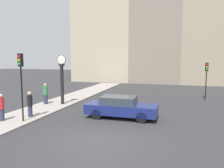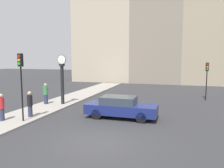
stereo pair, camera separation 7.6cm
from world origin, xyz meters
The scene contains 10 objects.
ground_plane centered at (0.00, 0.00, 0.00)m, with size 120.00×120.00×0.00m, color #2D2D30.
sidewalk_corner centered at (-6.26, 10.29, 0.05)m, with size 2.91×24.58×0.10m, color gray.
building_row centered at (-0.78, 26.33, 8.34)m, with size 27.31×5.00×18.77m.
sedan_car centered at (-0.02, 4.28, 0.71)m, with size 4.57×1.70×1.40m.
traffic_light_near centered at (-5.35, 1.55, 2.97)m, with size 0.26×0.24×4.02m.
traffic_light_far centered at (5.95, 12.46, 2.49)m, with size 0.26×0.24×3.46m.
street_clock centered at (-5.60, 6.69, 2.13)m, with size 0.76×0.35×4.02m.
pedestrian_red_top centered at (-6.61, 1.25, 0.93)m, with size 0.33×0.33×1.64m.
pedestrian_green_hoodie centered at (-6.94, 6.30, 0.94)m, with size 0.40×0.40×1.70m.
pedestrian_black_jacket centered at (-5.56, 2.50, 0.93)m, with size 0.33×0.33×1.64m.
Camera 1 is at (3.41, -9.09, 3.81)m, focal length 35.00 mm.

